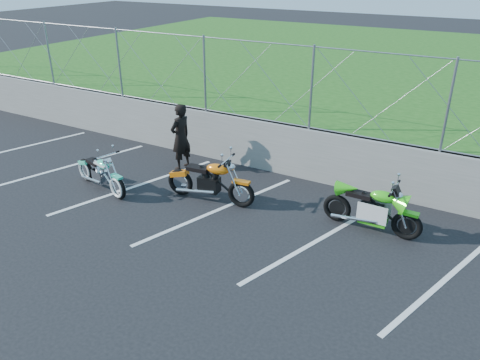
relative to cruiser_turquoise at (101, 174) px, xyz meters
The scene contains 9 objects.
ground 3.03m from the cruiser_turquoise, ahead, with size 90.00×90.00×0.00m, color black.
retaining_wall 4.29m from the cruiser_turquoise, 45.93° to the left, with size 30.00×0.22×1.30m, color slate.
grass_field 13.41m from the cruiser_turquoise, 77.18° to the left, with size 30.00×20.00×1.30m, color #1F5215.
chain_link_fence 4.68m from the cruiser_turquoise, 45.93° to the left, with size 28.00×0.03×2.00m.
parking_lines 4.23m from the cruiser_turquoise, ahead, with size 18.29×4.31×0.01m.
cruiser_turquoise is the anchor object (origin of this frame).
naked_orange 2.71m from the cruiser_turquoise, 17.49° to the left, with size 2.18×0.74×1.09m.
sportbike_green 6.27m from the cruiser_turquoise, 12.55° to the left, with size 2.04×0.73×1.05m.
person_standing 2.24m from the cruiser_turquoise, 65.96° to the left, with size 0.64×0.42×1.76m, color black.
Camera 1 is at (4.93, -6.70, 5.00)m, focal length 35.00 mm.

